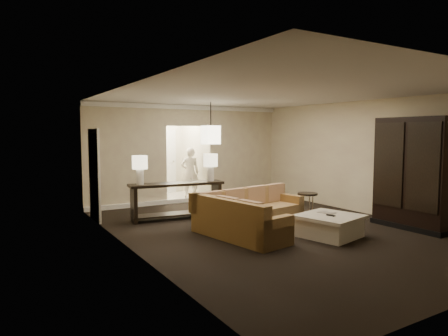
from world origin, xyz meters
TOP-DOWN VIEW (x-y plane):
  - ground at (0.00, 0.00)m, footprint 8.00×8.00m
  - wall_back at (0.00, 4.00)m, footprint 6.00×0.04m
  - wall_left at (-3.00, 0.00)m, footprint 0.04×8.00m
  - wall_right at (3.00, 0.00)m, footprint 0.04×8.00m
  - ceiling at (0.00, 0.00)m, footprint 6.00×8.00m
  - crown_molding at (0.00, 3.95)m, footprint 6.00×0.10m
  - baseboard at (0.00, 3.95)m, footprint 6.00×0.10m
  - side_door at (-2.97, 2.80)m, footprint 0.05×0.90m
  - foyer at (0.00, 5.34)m, footprint 1.44×2.02m
  - sectional_sofa at (-0.43, 0.26)m, footprint 2.76×2.45m
  - coffee_table at (0.55, -1.00)m, footprint 1.28×1.28m
  - console_table at (-1.30, 2.00)m, footprint 2.24×0.76m
  - armoire at (2.59, -1.38)m, footprint 0.69×1.62m
  - drink_table at (1.40, 0.53)m, footprint 0.47×0.47m
  - table_lamp_left at (-2.14, 2.10)m, footprint 0.34×0.34m
  - table_lamp_right at (-0.45, 1.90)m, footprint 0.34×0.34m
  - pendant_light at (0.00, 2.70)m, footprint 0.38×0.38m
  - person at (0.35, 4.66)m, footprint 0.73×0.62m

SIDE VIEW (x-z plane):
  - ground at x=0.00m, z-range 0.00..0.00m
  - baseboard at x=0.00m, z-range 0.00..0.12m
  - coffee_table at x=0.55m, z-range 0.00..0.44m
  - sectional_sofa at x=-0.43m, z-range -0.08..0.71m
  - drink_table at x=1.40m, z-range 0.13..0.72m
  - console_table at x=-1.30m, z-range 0.08..0.93m
  - person at x=0.35m, z-range 0.00..1.71m
  - side_door at x=-2.97m, z-range 0.00..2.10m
  - armoire at x=2.59m, z-range -0.05..2.28m
  - table_lamp_left at x=-2.14m, z-range 0.96..1.61m
  - table_lamp_right at x=-0.45m, z-range 0.96..1.61m
  - foyer at x=0.00m, z-range -0.10..2.70m
  - wall_back at x=0.00m, z-range 0.00..2.80m
  - wall_left at x=-3.00m, z-range 0.00..2.80m
  - wall_right at x=3.00m, z-range 0.00..2.80m
  - pendant_light at x=0.00m, z-range 1.41..2.50m
  - crown_molding at x=0.00m, z-range 2.67..2.79m
  - ceiling at x=0.00m, z-range 2.79..2.81m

